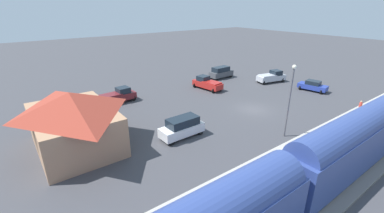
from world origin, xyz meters
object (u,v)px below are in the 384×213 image
(pedestrian_waiting_far, at_px, (360,106))
(suv_charcoal, at_px, (221,72))
(pedestrian_on_platform, at_px, (311,138))
(sedan_blue, at_px, (313,86))
(pickup_red, at_px, (207,83))
(pickup_silver, at_px, (272,77))
(station_building, at_px, (73,120))
(light_pole_near_platform, at_px, (290,93))
(suv_white, at_px, (182,127))
(pickup_maroon, at_px, (118,96))

(pedestrian_waiting_far, distance_m, suv_charcoal, 24.37)
(pedestrian_on_platform, relative_size, sedan_blue, 0.36)
(pedestrian_waiting_far, relative_size, pickup_red, 0.30)
(pickup_silver, distance_m, suv_charcoal, 9.54)
(pickup_red, bearing_deg, pedestrian_on_platform, 167.95)
(station_building, bearing_deg, light_pole_near_platform, -120.91)
(pedestrian_waiting_far, bearing_deg, sedan_blue, -27.96)
(pickup_silver, height_order, suv_charcoal, suv_charcoal)
(pickup_silver, bearing_deg, pickup_red, 72.26)
(pickup_red, distance_m, light_pole_near_platform, 18.99)
(station_building, relative_size, sedan_blue, 2.27)
(sedan_blue, bearing_deg, pickup_red, 50.05)
(suv_charcoal, relative_size, light_pole_near_platform, 0.63)
(station_building, distance_m, pedestrian_waiting_far, 34.26)
(light_pole_near_platform, bearing_deg, pedestrian_waiting_far, -100.37)
(light_pole_near_platform, bearing_deg, station_building, 59.09)
(pickup_silver, bearing_deg, suv_charcoal, 35.29)
(sedan_blue, bearing_deg, pedestrian_waiting_far, 152.04)
(station_building, relative_size, suv_white, 2.19)
(suv_charcoal, distance_m, light_pole_near_platform, 24.82)
(suv_charcoal, distance_m, pickup_maroon, 21.48)
(pickup_silver, distance_m, sedan_blue, 7.46)
(pickup_red, height_order, pickup_maroon, same)
(pickup_silver, relative_size, pickup_red, 1.01)
(pedestrian_on_platform, xyz_separation_m, suv_charcoal, (25.15, -11.34, -0.13))
(pickup_silver, distance_m, suv_white, 26.52)
(pedestrian_on_platform, bearing_deg, suv_charcoal, -24.28)
(pickup_red, xyz_separation_m, pickup_maroon, (2.82, 14.66, 0.00))
(station_building, distance_m, suv_white, 10.87)
(pedestrian_waiting_far, height_order, pickup_red, pickup_red)
(pickup_red, bearing_deg, pickup_maroon, 79.13)
(station_building, distance_m, pickup_silver, 35.29)
(pickup_silver, xyz_separation_m, sedan_blue, (-7.36, -1.18, -0.15))
(pickup_maroon, bearing_deg, pedestrian_on_platform, -157.25)
(sedan_blue, distance_m, light_pole_near_platform, 19.30)
(pedestrian_on_platform, relative_size, pickup_red, 0.30)
(pickup_silver, xyz_separation_m, suv_charcoal, (7.79, 5.51, 0.12))
(pedestrian_on_platform, xyz_separation_m, pickup_red, (21.30, -4.55, -0.25))
(sedan_blue, bearing_deg, light_pole_near_platform, 111.20)
(pickup_red, distance_m, suv_charcoal, 7.81)
(pickup_silver, bearing_deg, pickup_maroon, 75.94)
(suv_white, bearing_deg, pickup_red, -48.78)
(suv_white, distance_m, sedan_blue, 26.61)
(suv_white, height_order, light_pole_near_platform, light_pole_near_platform)
(pickup_red, relative_size, light_pole_near_platform, 0.71)
(pickup_silver, relative_size, light_pole_near_platform, 0.72)
(suv_white, height_order, sedan_blue, suv_white)
(pedestrian_waiting_far, bearing_deg, suv_white, 67.61)
(station_building, bearing_deg, pickup_maroon, -39.88)
(station_building, xyz_separation_m, pickup_red, (6.92, -22.80, -1.99))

